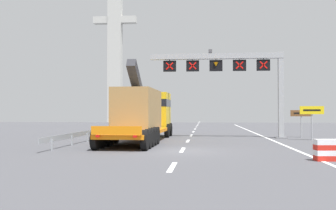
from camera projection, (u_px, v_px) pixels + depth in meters
ground at (179, 151)px, 20.01m from camera, size 112.00×112.00×0.00m
lane_markings at (196, 128)px, 49.23m from camera, size 0.20×73.36×0.01m
edge_line_right at (264, 137)px, 31.34m from camera, size 0.20×63.00×0.01m
overhead_lane_gantry at (233, 69)px, 30.25m from camera, size 10.78×0.90×7.07m
heavy_haul_truck_orange at (144, 113)px, 27.61m from camera, size 3.21×14.10×5.30m
exit_sign_yellow at (312, 114)px, 27.52m from camera, size 1.70×0.15×2.48m
tourist_info_sign_brown at (301, 116)px, 30.52m from camera, size 1.72×0.15×2.21m
crash_barrier_striped at (327, 150)px, 15.87m from camera, size 1.05×0.61×0.90m
guardrail_left at (117, 128)px, 35.41m from camera, size 0.13×33.60×0.76m
bridge_pylon_distant at (115, 38)px, 79.21m from camera, size 9.00×2.00×34.33m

